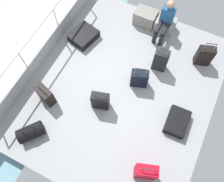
# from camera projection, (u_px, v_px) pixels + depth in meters

# --- Properties ---
(ground_plane) EXTENTS (4.40, 5.20, 0.06)m
(ground_plane) POSITION_uv_depth(u_px,v_px,m) (122.00, 88.00, 5.81)
(ground_plane) COLOR #939699
(gunwale_port) EXTENTS (0.06, 5.20, 0.45)m
(gunwale_port) POSITION_uv_depth(u_px,v_px,m) (45.00, 50.00, 5.98)
(gunwale_port) COLOR #939699
(gunwale_port) RESTS_ON ground_plane
(railing_port) EXTENTS (0.04, 4.20, 1.02)m
(railing_port) POSITION_uv_depth(u_px,v_px,m) (39.00, 36.00, 5.47)
(railing_port) COLOR silver
(railing_port) RESTS_ON ground_plane
(sea_wake) EXTENTS (12.00, 12.00, 0.01)m
(sea_wake) POSITION_uv_depth(u_px,v_px,m) (9.00, 43.00, 6.76)
(sea_wake) COLOR #6B99A8
(sea_wake) RESTS_ON ground_plane
(cargo_crate_0) EXTENTS (0.62, 0.43, 0.41)m
(cargo_crate_0) POSITION_uv_depth(u_px,v_px,m) (145.00, 17.00, 6.46)
(cargo_crate_0) COLOR gray
(cargo_crate_0) RESTS_ON ground_plane
(cargo_crate_1) EXTENTS (0.56, 0.43, 0.34)m
(cargo_crate_1) POSITION_uv_depth(u_px,v_px,m) (165.00, 25.00, 6.39)
(cargo_crate_1) COLOR #9E9989
(cargo_crate_1) RESTS_ON ground_plane
(passenger_seated) EXTENTS (0.34, 0.66, 1.04)m
(passenger_seated) POSITION_uv_depth(u_px,v_px,m) (165.00, 20.00, 6.00)
(passenger_seated) COLOR #26598C
(passenger_seated) RESTS_ON ground_plane
(suitcase_0) EXTENTS (0.45, 0.34, 0.72)m
(suitcase_0) POSITION_uv_depth(u_px,v_px,m) (139.00, 78.00, 5.59)
(suitcase_0) COLOR black
(suitcase_0) RESTS_ON ground_plane
(suitcase_1) EXTENTS (0.37, 0.26, 0.83)m
(suitcase_1) POSITION_uv_depth(u_px,v_px,m) (160.00, 60.00, 5.72)
(suitcase_1) COLOR black
(suitcase_1) RESTS_ON ground_plane
(suitcase_2) EXTENTS (0.49, 0.67, 0.21)m
(suitcase_2) POSITION_uv_depth(u_px,v_px,m) (177.00, 122.00, 5.30)
(suitcase_2) COLOR black
(suitcase_2) RESTS_ON ground_plane
(suitcase_3) EXTENTS (0.48, 0.35, 0.60)m
(suitcase_3) POSITION_uv_depth(u_px,v_px,m) (45.00, 95.00, 5.42)
(suitcase_3) COLOR black
(suitcase_3) RESTS_ON ground_plane
(suitcase_4) EXTENTS (0.72, 0.81, 0.21)m
(suitcase_4) POSITION_uv_depth(u_px,v_px,m) (84.00, 36.00, 6.31)
(suitcase_4) COLOR black
(suitcase_4) RESTS_ON ground_plane
(suitcase_5) EXTENTS (0.44, 0.30, 0.71)m
(suitcase_5) POSITION_uv_depth(u_px,v_px,m) (100.00, 101.00, 5.33)
(suitcase_5) COLOR black
(suitcase_5) RESTS_ON ground_plane
(suitcase_6) EXTENTS (0.43, 0.31, 0.80)m
(suitcase_6) POSITION_uv_depth(u_px,v_px,m) (204.00, 56.00, 5.82)
(suitcase_6) COLOR black
(suitcase_6) RESTS_ON ground_plane
(suitcase_7) EXTENTS (0.47, 0.34, 0.81)m
(suitcase_7) POSITION_uv_depth(u_px,v_px,m) (146.00, 172.00, 4.63)
(suitcase_7) COLOR #B70C1E
(suitcase_7) RESTS_ON ground_plane
(duffel_bag) EXTENTS (0.60, 0.65, 0.47)m
(duffel_bag) POSITION_uv_depth(u_px,v_px,m) (31.00, 132.00, 5.14)
(duffel_bag) COLOR black
(duffel_bag) RESTS_ON ground_plane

